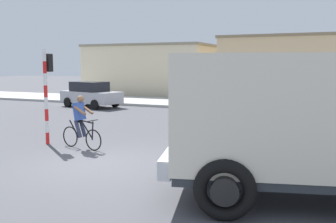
# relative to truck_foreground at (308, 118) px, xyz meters

# --- Properties ---
(ground_plane) EXTENTS (120.00, 120.00, 0.00)m
(ground_plane) POSITION_rel_truck_foreground_xyz_m (-5.42, 0.78, -1.67)
(ground_plane) COLOR #4C4C51
(sidewalk_far) EXTENTS (80.00, 5.00, 0.16)m
(sidewalk_far) POSITION_rel_truck_foreground_xyz_m (-5.42, 16.27, -1.59)
(sidewalk_far) COLOR #ADADA8
(sidewalk_far) RESTS_ON ground
(truck_foreground) EXTENTS (5.85, 3.76, 2.90)m
(truck_foreground) POSITION_rel_truck_foreground_xyz_m (0.00, 0.00, 0.00)
(truck_foreground) COLOR silver
(truck_foreground) RESTS_ON ground
(cyclist) EXTENTS (1.71, 0.56, 1.72)m
(cyclist) POSITION_rel_truck_foreground_xyz_m (-6.93, 2.14, -0.80)
(cyclist) COLOR black
(cyclist) RESTS_ON ground
(traffic_light_pole) EXTENTS (0.24, 0.43, 3.20)m
(traffic_light_pole) POSITION_rel_truck_foreground_xyz_m (-8.42, 2.36, 0.40)
(traffic_light_pole) COLOR red
(traffic_light_pole) RESTS_ON ground
(car_red_near) EXTENTS (4.28, 2.58, 1.60)m
(car_red_near) POSITION_rel_truck_foreground_xyz_m (-13.53, 12.28, -0.85)
(car_red_near) COLOR #B7B7BC
(car_red_near) RESTS_ON ground
(pedestrian_near_kerb) EXTENTS (0.34, 0.22, 1.62)m
(pedestrian_near_kerb) POSITION_rel_truck_foreground_xyz_m (-5.29, 11.79, -0.82)
(pedestrian_near_kerb) COLOR #2D334C
(pedestrian_near_kerb) RESTS_ON ground
(building_corner_left) EXTENTS (10.68, 8.07, 4.36)m
(building_corner_left) POSITION_rel_truck_foreground_xyz_m (-14.29, 23.55, 0.52)
(building_corner_left) COLOR beige
(building_corner_left) RESTS_ON ground
(building_mid_block) EXTENTS (9.45, 7.65, 4.79)m
(building_mid_block) POSITION_rel_truck_foreground_xyz_m (-2.86, 23.42, 0.73)
(building_mid_block) COLOR #D1B284
(building_mid_block) RESTS_ON ground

